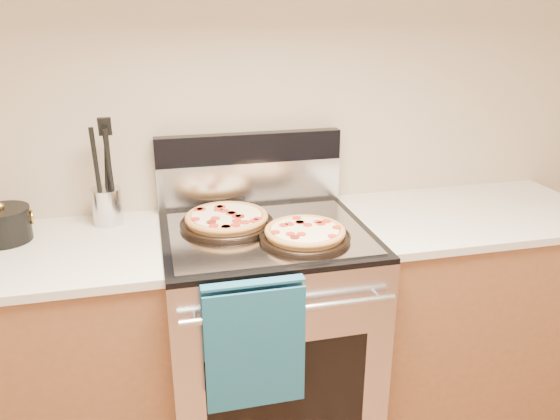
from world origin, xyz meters
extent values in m
plane|color=tan|center=(0.00, 2.00, 1.35)|extent=(4.00, 0.00, 4.00)
cube|color=#B7B7BC|center=(0.00, 1.65, 0.45)|extent=(0.76, 0.68, 0.90)
cube|color=black|center=(0.00, 1.31, 0.45)|extent=(0.56, 0.01, 0.40)
cube|color=black|center=(0.00, 1.65, 0.91)|extent=(0.76, 0.68, 0.02)
cube|color=silver|center=(0.00, 1.96, 1.01)|extent=(0.76, 0.06, 0.18)
cube|color=black|center=(0.00, 1.96, 1.16)|extent=(0.76, 0.06, 0.12)
cylinder|color=silver|center=(0.00, 1.27, 0.80)|extent=(0.70, 0.03, 0.03)
cube|color=gray|center=(0.00, 1.62, 0.92)|extent=(0.70, 0.55, 0.01)
cube|color=brown|center=(-0.88, 1.68, 0.44)|extent=(1.00, 0.62, 0.88)
cube|color=beige|center=(-0.88, 1.68, 0.90)|extent=(1.02, 0.64, 0.03)
cube|color=brown|center=(0.88, 1.68, 0.44)|extent=(1.00, 0.62, 0.88)
cube|color=beige|center=(0.88, 1.68, 0.90)|extent=(1.02, 0.64, 0.03)
cylinder|color=silver|center=(-0.57, 1.89, 0.98)|extent=(0.13, 0.13, 0.14)
cylinder|color=black|center=(-0.92, 1.80, 0.97)|extent=(0.21, 0.21, 0.11)
camera|label=1|loc=(-0.39, -0.18, 1.69)|focal=35.00mm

